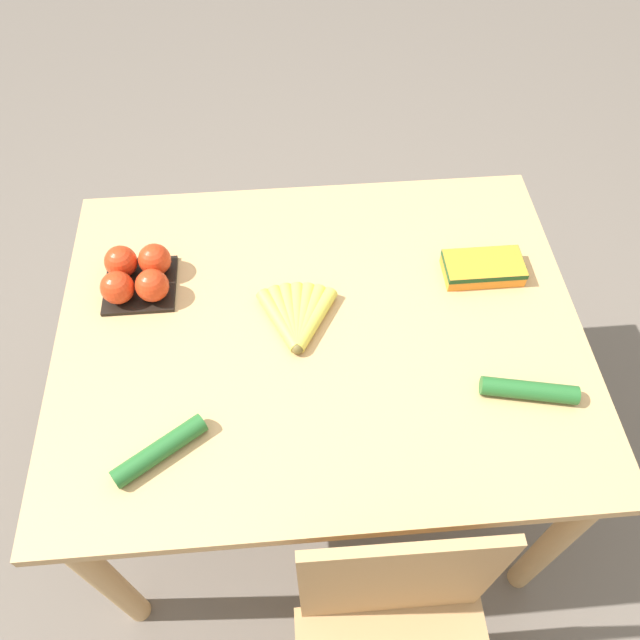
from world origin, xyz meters
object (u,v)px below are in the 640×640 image
Objects in this scene: banana_bunch at (297,318)px; tomato_pack at (137,275)px; cucumber_far at (529,390)px; carrot_bag at (483,267)px; cucumber_near at (160,450)px.

banana_bunch is 0.40m from tomato_pack.
banana_bunch is 0.54m from cucumber_far.
tomato_pack is at bearing -1.89° from carrot_bag.
tomato_pack is at bearing -79.85° from cucumber_near.
banana_bunch is 1.14× the size of tomato_pack.
cucumber_far is at bearing 156.48° from tomato_pack.
banana_bunch is 1.01× the size of cucumber_near.
cucumber_far is at bearing 92.96° from carrot_bag.
carrot_bag is at bearing 178.11° from tomato_pack.
banana_bunch is at bearing 13.51° from carrot_bag.
tomato_pack is at bearing -23.52° from cucumber_far.
cucumber_far is (-0.86, 0.38, -0.02)m from tomato_pack.
tomato_pack reaches higher than carrot_bag.
banana_bunch is 0.48m from carrot_bag.
banana_bunch is 0.93× the size of cucumber_far.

